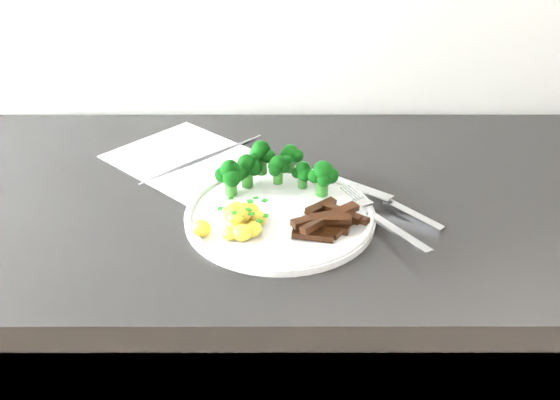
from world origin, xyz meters
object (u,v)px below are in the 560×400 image
(broccoli, at_px, (273,168))
(recipe_paper, at_px, (195,162))
(counter, at_px, (237,393))
(potatoes, at_px, (240,219))
(fork, at_px, (385,221))
(knife, at_px, (397,208))
(plate, at_px, (280,213))
(beef_strips, at_px, (328,220))

(broccoli, bearing_deg, recipe_paper, 142.38)
(counter, relative_size, potatoes, 23.51)
(fork, bearing_deg, potatoes, -179.29)
(potatoes, distance_m, fork, 0.20)
(counter, distance_m, recipe_paper, 0.47)
(broccoli, relative_size, potatoes, 1.78)
(counter, height_order, recipe_paper, recipe_paper)
(broccoli, bearing_deg, knife, -16.91)
(potatoes, bearing_deg, fork, 0.71)
(plate, relative_size, beef_strips, 2.50)
(recipe_paper, relative_size, plate, 1.25)
(counter, xyz_separation_m, plate, (0.08, -0.07, 0.46))
(broccoli, height_order, beef_strips, broccoli)
(plate, bearing_deg, beef_strips, -30.17)
(recipe_paper, distance_m, potatoes, 0.23)
(potatoes, bearing_deg, broccoli, 67.68)
(recipe_paper, bearing_deg, broccoli, -37.62)
(broccoli, height_order, potatoes, broccoli)
(potatoes, bearing_deg, knife, 13.04)
(recipe_paper, xyz_separation_m, broccoli, (0.13, -0.10, 0.04))
(recipe_paper, height_order, fork, fork)
(plate, height_order, potatoes, potatoes)
(recipe_paper, height_order, plate, plate)
(beef_strips, bearing_deg, potatoes, -179.73)
(recipe_paper, distance_m, beef_strips, 0.30)
(broccoli, xyz_separation_m, fork, (0.16, -0.10, -0.03))
(plate, height_order, broccoli, broccoli)
(counter, relative_size, broccoli, 13.19)
(potatoes, bearing_deg, beef_strips, 0.27)
(plate, distance_m, knife, 0.17)
(knife, bearing_deg, plate, -175.34)
(beef_strips, relative_size, fork, 0.62)
(recipe_paper, bearing_deg, plate, -49.97)
(beef_strips, bearing_deg, plate, 149.83)
(broccoli, height_order, fork, broccoli)
(fork, bearing_deg, recipe_paper, 144.26)
(fork, distance_m, knife, 0.06)
(counter, bearing_deg, knife, -12.66)
(broccoli, height_order, knife, broccoli)
(potatoes, xyz_separation_m, beef_strips, (0.12, 0.00, -0.00))
(potatoes, bearing_deg, plate, 34.80)
(counter, relative_size, beef_strips, 22.07)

